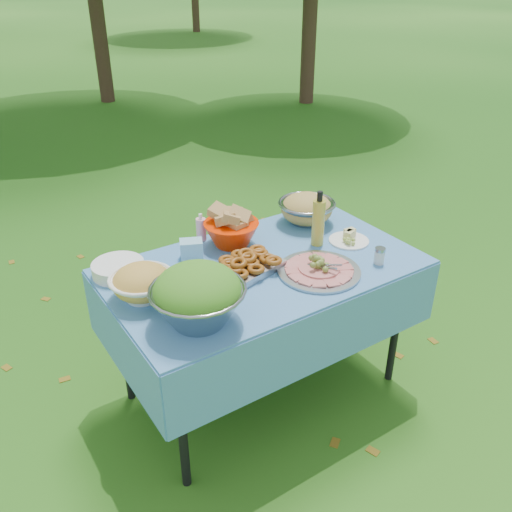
% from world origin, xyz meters
% --- Properties ---
extents(ground, '(80.00, 80.00, 0.00)m').
position_xyz_m(ground, '(0.00, 0.00, 0.00)').
color(ground, '#0B3C0B').
rests_on(ground, ground).
extents(picnic_table, '(1.46, 0.86, 0.76)m').
position_xyz_m(picnic_table, '(0.00, 0.00, 0.38)').
color(picnic_table, '#84C8FD').
rests_on(picnic_table, ground).
extents(salad_bowl, '(0.47, 0.47, 0.25)m').
position_xyz_m(salad_bowl, '(-0.47, -0.23, 0.89)').
color(salad_bowl, '#909599').
rests_on(salad_bowl, picnic_table).
extents(pasta_bowl_white, '(0.33, 0.33, 0.15)m').
position_xyz_m(pasta_bowl_white, '(-0.58, 0.05, 0.84)').
color(pasta_bowl_white, white).
rests_on(pasta_bowl_white, picnic_table).
extents(plate_stack, '(0.27, 0.27, 0.06)m').
position_xyz_m(plate_stack, '(-0.60, 0.30, 0.79)').
color(plate_stack, white).
rests_on(plate_stack, picnic_table).
extents(wipes_box, '(0.13, 0.11, 0.10)m').
position_xyz_m(wipes_box, '(-0.25, 0.24, 0.81)').
color(wipes_box, '#8ACCEA').
rests_on(wipes_box, picnic_table).
extents(sanitizer_bottle, '(0.06, 0.06, 0.14)m').
position_xyz_m(sanitizer_bottle, '(-0.12, 0.39, 0.83)').
color(sanitizer_bottle, '#FCA3C2').
rests_on(sanitizer_bottle, picnic_table).
extents(bread_bowl, '(0.36, 0.36, 0.18)m').
position_xyz_m(bread_bowl, '(-0.02, 0.27, 0.85)').
color(bread_bowl, '#F72B00').
rests_on(bread_bowl, picnic_table).
extents(pasta_bowl_steel, '(0.32, 0.32, 0.16)m').
position_xyz_m(pasta_bowl_steel, '(0.46, 0.27, 0.84)').
color(pasta_bowl_steel, '#909599').
rests_on(pasta_bowl_steel, picnic_table).
extents(fried_tray, '(0.34, 0.27, 0.07)m').
position_xyz_m(fried_tray, '(-0.09, -0.00, 0.80)').
color(fried_tray, '#ACACB1').
rests_on(fried_tray, picnic_table).
extents(charcuterie_platter, '(0.51, 0.51, 0.09)m').
position_xyz_m(charcuterie_platter, '(0.18, -0.19, 0.80)').
color(charcuterie_platter, '#9EA1A4').
rests_on(charcuterie_platter, picnic_table).
extents(oil_bottle, '(0.06, 0.06, 0.29)m').
position_xyz_m(oil_bottle, '(0.35, 0.03, 0.90)').
color(oil_bottle, gold).
rests_on(oil_bottle, picnic_table).
extents(cheese_plate, '(0.27, 0.27, 0.06)m').
position_xyz_m(cheese_plate, '(0.50, -0.04, 0.79)').
color(cheese_plate, white).
rests_on(cheese_plate, picnic_table).
extents(shaker, '(0.07, 0.07, 0.08)m').
position_xyz_m(shaker, '(0.47, -0.28, 0.80)').
color(shaker, silver).
rests_on(shaker, picnic_table).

